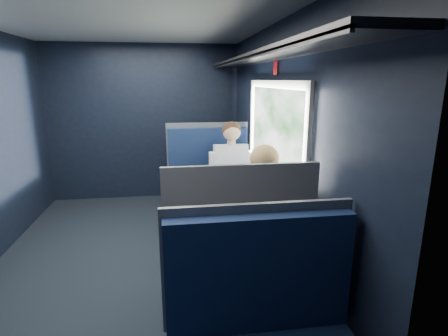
{
  "coord_description": "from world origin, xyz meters",
  "views": [
    {
      "loc": [
        0.42,
        -3.26,
        1.79
      ],
      "look_at": [
        0.9,
        0.0,
        0.95
      ],
      "focal_mm": 28.0,
      "sensor_mm": 36.0,
      "label": 1
    }
  ],
  "objects": [
    {
      "name": "ground",
      "position": [
        0.0,
        0.0,
        -0.01
      ],
      "size": [
        2.8,
        4.2,
        0.01
      ],
      "primitive_type": "cube",
      "color": "black"
    },
    {
      "name": "room_shell",
      "position": [
        0.02,
        0.0,
        1.48
      ],
      "size": [
        3.0,
        4.4,
        2.4
      ],
      "color": "black",
      "rests_on": "ground"
    },
    {
      "name": "table",
      "position": [
        1.03,
        0.0,
        0.66
      ],
      "size": [
        0.62,
        1.0,
        0.74
      ],
      "color": "#54565E",
      "rests_on": "ground"
    },
    {
      "name": "seat_bay_near",
      "position": [
        0.84,
        0.87,
        0.42
      ],
      "size": [
        1.04,
        0.62,
        1.26
      ],
      "color": "#0D1A3D",
      "rests_on": "ground"
    },
    {
      "name": "seat_bay_far",
      "position": [
        0.85,
        -0.87,
        0.41
      ],
      "size": [
        1.04,
        0.62,
        1.26
      ],
      "color": "#0D1A3D",
      "rests_on": "ground"
    },
    {
      "name": "seat_row_front",
      "position": [
        0.85,
        1.8,
        0.41
      ],
      "size": [
        1.04,
        0.51,
        1.16
      ],
      "color": "#0D1A3D",
      "rests_on": "ground"
    },
    {
      "name": "man",
      "position": [
        1.1,
        0.7,
        0.72
      ],
      "size": [
        0.53,
        0.56,
        1.32
      ],
      "color": "black",
      "rests_on": "ground"
    },
    {
      "name": "woman",
      "position": [
        1.1,
        -0.71,
        0.73
      ],
      "size": [
        0.53,
        0.56,
        1.32
      ],
      "color": "black",
      "rests_on": "ground"
    },
    {
      "name": "papers",
      "position": [
        0.97,
        -0.1,
        0.74
      ],
      "size": [
        0.72,
        0.87,
        0.01
      ],
      "primitive_type": "cube",
      "rotation": [
        0.0,
        0.0,
        0.29
      ],
      "color": "white",
      "rests_on": "table"
    },
    {
      "name": "laptop",
      "position": [
        1.39,
        0.09,
        0.81
      ],
      "size": [
        0.33,
        0.39,
        0.25
      ],
      "color": "silver",
      "rests_on": "table"
    },
    {
      "name": "bottle_small",
      "position": [
        1.31,
        0.32,
        0.83
      ],
      "size": [
        0.06,
        0.06,
        0.21
      ],
      "color": "silver",
      "rests_on": "table"
    },
    {
      "name": "cup",
      "position": [
        1.29,
        0.44,
        0.78
      ],
      "size": [
        0.06,
        0.06,
        0.08
      ],
      "primitive_type": "cylinder",
      "color": "white",
      "rests_on": "table"
    }
  ]
}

